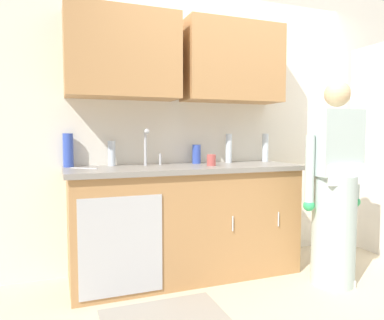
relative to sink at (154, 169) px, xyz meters
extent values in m
plane|color=beige|center=(0.82, -0.71, -0.93)|extent=(9.00, 9.00, 0.00)
cube|color=silver|center=(0.82, 0.34, 0.42)|extent=(4.80, 0.10, 2.70)
cube|color=#B27F4C|center=(-0.22, 0.12, 0.92)|extent=(0.91, 0.34, 0.70)
cube|color=#B27F4C|center=(0.77, 0.12, 0.92)|extent=(0.91, 0.34, 0.70)
cube|color=#B27F4C|center=(0.27, -0.01, -0.48)|extent=(1.90, 0.60, 0.90)
cube|color=#B7BABF|center=(-0.33, -0.31, -0.52)|extent=(0.60, 0.01, 0.72)
cylinder|color=silver|center=(0.56, -0.32, -0.43)|extent=(0.01, 0.01, 0.12)
cylinder|color=silver|center=(0.99, -0.32, -0.43)|extent=(0.01, 0.01, 0.12)
cube|color=gray|center=(0.27, -0.01, -0.01)|extent=(1.96, 0.66, 0.04)
cube|color=#B7BABF|center=(0.00, -0.01, -0.01)|extent=(0.50, 0.36, 0.03)
cylinder|color=#B7BABF|center=(-0.04, 0.14, 0.16)|extent=(0.02, 0.02, 0.30)
sphere|color=#B7BABF|center=(-0.04, 0.08, 0.30)|extent=(0.04, 0.04, 0.04)
cylinder|color=#B7BABF|center=(0.09, 0.14, 0.06)|extent=(0.02, 0.02, 0.10)
cube|color=white|center=(1.32, -0.61, -0.90)|extent=(0.20, 0.26, 0.06)
cylinder|color=#B2C6C1|center=(1.32, -0.59, -0.49)|extent=(0.34, 0.34, 0.88)
cube|color=#B2C6C1|center=(1.32, -0.59, 0.21)|extent=(0.38, 0.22, 0.52)
sphere|color=#D6B282|center=(1.32, -0.59, 0.59)|extent=(0.20, 0.20, 0.20)
cube|color=white|center=(1.32, -0.71, -0.03)|extent=(0.32, 0.04, 0.16)
cylinder|color=#B2C6C1|center=(1.09, -0.57, 0.00)|extent=(0.07, 0.07, 0.55)
sphere|color=#33B266|center=(1.09, -0.57, -0.28)|extent=(0.09, 0.09, 0.09)
cylinder|color=#B2C6C1|center=(1.55, -0.57, 0.00)|extent=(0.07, 0.07, 0.55)
sphere|color=#33B266|center=(1.55, -0.57, -0.28)|extent=(0.09, 0.09, 0.09)
cube|color=gray|center=(-0.11, -0.66, -0.92)|extent=(0.80, 0.50, 0.01)
cylinder|color=#334CB2|center=(0.45, 0.20, 0.10)|extent=(0.08, 0.08, 0.17)
cylinder|color=#334CB2|center=(-0.66, 0.23, 0.15)|extent=(0.08, 0.08, 0.27)
cylinder|color=silver|center=(0.76, 0.18, 0.15)|extent=(0.06, 0.06, 0.27)
cylinder|color=silver|center=(-0.31, 0.22, 0.12)|extent=(0.06, 0.06, 0.21)
cylinder|color=silver|center=(1.16, 0.19, 0.15)|extent=(0.06, 0.06, 0.27)
cylinder|color=#B24C47|center=(0.48, -0.06, 0.06)|extent=(0.08, 0.08, 0.10)
cube|color=silver|center=(-0.54, 0.06, 0.02)|extent=(0.20, 0.17, 0.01)
camera|label=1|loc=(-0.75, -2.88, 0.28)|focal=34.17mm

